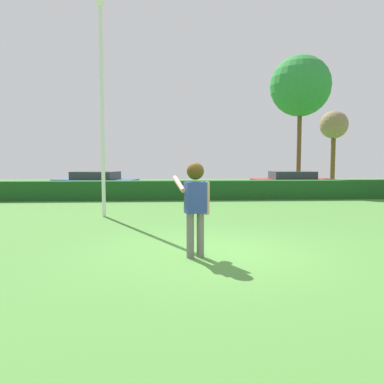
% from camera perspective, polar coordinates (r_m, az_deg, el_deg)
% --- Properties ---
extents(ground_plane, '(60.00, 60.00, 0.00)m').
position_cam_1_polar(ground_plane, '(7.53, 3.67, -9.19)').
color(ground_plane, '#487F36').
extents(person, '(0.69, 0.68, 1.78)m').
position_cam_1_polar(person, '(7.02, 0.48, -0.90)').
color(person, slate).
rests_on(person, ground).
extents(frisbee, '(0.23, 0.23, 0.06)m').
position_cam_1_polar(frisbee, '(7.47, 0.70, -0.31)').
color(frisbee, white).
extents(lamppost, '(0.24, 0.24, 6.84)m').
position_cam_1_polar(lamppost, '(12.69, -13.43, 13.37)').
color(lamppost, silver).
rests_on(lamppost, ground).
extents(hedge_row, '(20.31, 0.90, 0.88)m').
position_cam_1_polar(hedge_row, '(17.73, -0.55, 0.31)').
color(hedge_row, '#1B4F1E').
rests_on(hedge_row, ground).
extents(parked_car_blue, '(4.48, 2.65, 1.25)m').
position_cam_1_polar(parked_car_blue, '(20.34, -14.30, 1.42)').
color(parked_car_blue, '#263FA5').
rests_on(parked_car_blue, ground).
extents(parked_car_red, '(4.20, 1.81, 1.25)m').
position_cam_1_polar(parked_car_red, '(20.85, 14.85, 1.49)').
color(parked_car_red, '#B21E1E').
rests_on(parked_car_red, ground).
extents(maple_tree, '(3.56, 3.56, 8.00)m').
position_cam_1_polar(maple_tree, '(24.06, 16.02, 15.05)').
color(maple_tree, brown).
rests_on(maple_tree, ground).
extents(bare_elm_tree, '(2.00, 2.00, 5.40)m').
position_cam_1_polar(bare_elm_tree, '(29.47, 20.59, 9.26)').
color(bare_elm_tree, brown).
rests_on(bare_elm_tree, ground).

